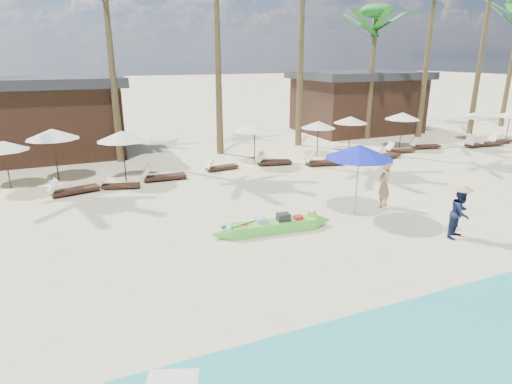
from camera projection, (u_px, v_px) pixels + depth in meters
name	position (u px, v px, depth m)	size (l,w,h in m)	color
ground	(311.00, 263.00, 11.63)	(240.00, 240.00, 0.00)	beige
green_canoe	(273.00, 226.00, 13.63)	(4.60, 0.84, 0.58)	#54D541
tourist	(384.00, 184.00, 15.73)	(0.64, 0.42, 1.75)	tan
vendor_green	(460.00, 213.00, 13.07)	(0.77, 0.60, 1.58)	#161F3C
blue_umbrella	(359.00, 152.00, 14.53)	(2.34, 2.34, 2.52)	#99999E
resort_parasol_3	(3.00, 146.00, 17.66)	(1.98, 1.98, 2.04)	#351F15
resort_parasol_4	(52.00, 134.00, 18.78)	(2.27, 2.27, 2.34)	#351F15
lounger_4_left	(72.00, 189.00, 17.33)	(2.01, 1.03, 0.65)	#351F15
lounger_4_right	(118.00, 184.00, 18.09)	(1.71, 0.93, 0.56)	#351F15
resort_parasol_5	(122.00, 136.00, 18.64)	(2.21, 2.21, 2.27)	#351F15
lounger_5_left	(162.00, 176.00, 19.27)	(1.96, 0.65, 0.66)	#351F15
resort_parasol_6	(255.00, 127.00, 21.66)	(2.09, 2.09, 2.15)	#351F15
lounger_6_left	(220.00, 167.00, 21.00)	(1.73, 0.74, 0.57)	#351F15
lounger_6_right	(271.00, 161.00, 22.12)	(1.89, 0.99, 0.61)	#351F15
resort_parasol_7	(318.00, 125.00, 23.48)	(1.91, 1.91, 1.97)	#351F15
lounger_7_left	(272.00, 161.00, 21.99)	(1.85, 0.89, 0.60)	#351F15
lounger_7_right	(322.00, 161.00, 21.92)	(2.05, 1.00, 0.67)	#351F15
resort_parasol_8	(351.00, 120.00, 24.72)	(1.99, 1.99, 2.05)	#351F15
lounger_8_left	(384.00, 155.00, 23.22)	(2.05, 1.03, 0.67)	#351F15
resort_parasol_9	(403.00, 116.00, 25.64)	(2.09, 2.09, 2.15)	#351F15
lounger_9_left	(399.00, 150.00, 24.76)	(1.76, 0.77, 0.58)	#351F15
lounger_9_right	(424.00, 145.00, 25.87)	(1.94, 0.96, 0.63)	#351F15
resort_parasol_10	(474.00, 115.00, 28.21)	(1.77, 1.77, 1.83)	#351F15
lounger_10_left	(489.00, 143.00, 26.61)	(1.82, 0.73, 0.60)	#351F15
lounger_10_right	(477.00, 143.00, 26.42)	(2.05, 0.87, 0.68)	#351F15
resort_parasol_11	(511.00, 114.00, 28.16)	(1.86, 1.86, 1.92)	#351F15
lounger_11_left	(499.00, 141.00, 27.36)	(1.82, 0.58, 0.62)	#351F15
palm_6	(375.00, 28.00, 27.02)	(2.08, 2.08, 8.51)	brown
pavilion_west	(22.00, 117.00, 23.28)	(10.80, 6.60, 4.30)	#351F15
pavilion_east	(357.00, 101.00, 31.54)	(8.80, 6.60, 4.30)	#351F15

